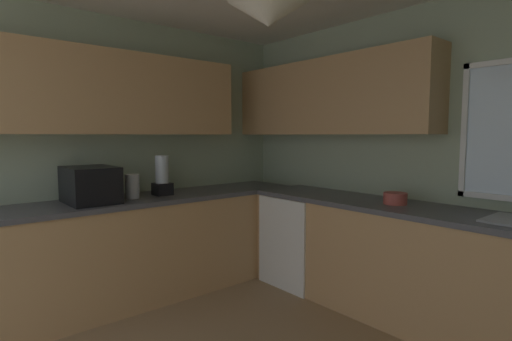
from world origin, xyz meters
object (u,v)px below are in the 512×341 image
(dishwasher, at_px, (302,239))
(blender_appliance, at_px, (162,177))
(microwave, at_px, (90,185))
(bowl, at_px, (395,198))
(kettle, at_px, (132,186))

(dishwasher, height_order, blender_appliance, blender_appliance)
(dishwasher, bearing_deg, microwave, -110.33)
(bowl, bearing_deg, kettle, -137.40)
(dishwasher, relative_size, microwave, 1.78)
(microwave, bearing_deg, bowl, 48.18)
(dishwasher, height_order, kettle, kettle)
(dishwasher, bearing_deg, bowl, 1.79)
(microwave, height_order, bowl, microwave)
(microwave, bearing_deg, kettle, 86.63)
(dishwasher, bearing_deg, blender_appliance, -119.82)
(kettle, relative_size, bowl, 1.16)
(dishwasher, xyz_separation_m, microwave, (-0.66, -1.78, 0.62))
(kettle, height_order, blender_appliance, blender_appliance)
(microwave, bearing_deg, dishwasher, 69.67)
(microwave, relative_size, kettle, 2.28)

